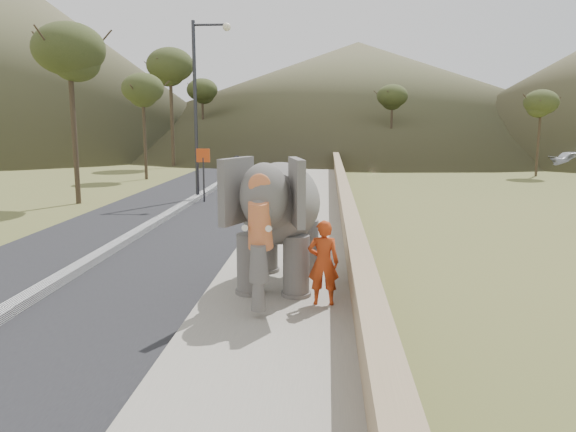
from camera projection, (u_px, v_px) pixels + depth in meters
name	position (u px, v px, depth m)	size (l,w,h in m)	color
ground	(268.00, 333.00, 9.81)	(160.00, 160.00, 0.00)	olive
road	(158.00, 224.00, 19.98)	(7.00, 120.00, 0.03)	black
median	(158.00, 221.00, 19.96)	(0.35, 120.00, 0.22)	black
walkway	(298.00, 224.00, 19.62)	(3.00, 120.00, 0.15)	#9E9687
parapet	(345.00, 211.00, 19.43)	(0.30, 120.00, 1.10)	tan
lamppost	(202.00, 92.00, 25.29)	(1.76, 0.36, 8.00)	#2E2D32
signboard	(203.00, 166.00, 24.94)	(0.60, 0.08, 2.40)	#2D2D33
hill_far	(357.00, 95.00, 77.08)	(80.00, 80.00, 14.00)	brown
elephant_and_man	(281.00, 221.00, 12.06)	(2.38, 3.99, 2.78)	slate
motorcyclist	(249.00, 178.00, 28.69)	(2.15, 1.93, 1.86)	maroon
trees	(334.00, 118.00, 37.43)	(48.60, 42.94, 9.28)	#473828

